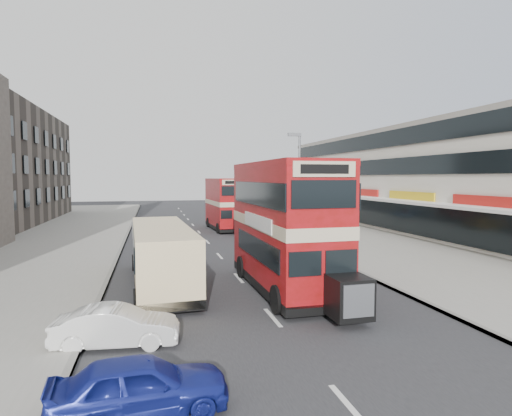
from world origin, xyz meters
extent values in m
plane|color=#28282B|center=(0.00, 0.00, 0.00)|extent=(160.00, 160.00, 0.00)
cube|color=#28282B|center=(0.00, 20.00, 0.01)|extent=(12.00, 90.00, 0.01)
cube|color=gray|center=(12.00, 20.00, 0.07)|extent=(12.00, 90.00, 0.15)
cube|color=gray|center=(-12.00, 20.00, 0.07)|extent=(12.00, 90.00, 0.15)
cube|color=gray|center=(-6.10, 20.00, 0.07)|extent=(0.20, 90.00, 0.16)
cube|color=gray|center=(6.10, 20.00, 0.07)|extent=(0.20, 90.00, 0.16)
cube|color=beige|center=(20.00, 22.00, 4.50)|extent=(8.00, 46.00, 9.00)
cube|color=black|center=(15.95, 22.00, 1.60)|extent=(0.10, 44.00, 2.40)
cube|color=gray|center=(20.00, 22.00, 9.10)|extent=(8.20, 46.20, 0.40)
cube|color=white|center=(15.10, 22.00, 3.00)|extent=(1.80, 44.00, 0.20)
cylinder|color=slate|center=(6.60, 18.00, 4.00)|extent=(0.16, 0.16, 8.00)
cube|color=slate|center=(6.20, 18.00, 8.00)|extent=(1.00, 0.20, 0.25)
cube|color=black|center=(1.50, 5.51, 0.37)|extent=(2.79, 8.45, 0.37)
cube|color=maroon|center=(1.50, 5.51, 1.63)|extent=(2.77, 8.45, 2.31)
cube|color=beige|center=(1.50, 5.51, 2.94)|extent=(2.81, 8.49, 0.47)
cube|color=maroon|center=(1.50, 5.51, 4.20)|extent=(2.77, 8.45, 2.21)
cube|color=maroon|center=(1.50, 5.51, 5.39)|extent=(2.79, 8.47, 0.26)
cube|color=black|center=(2.24, 0.69, 0.95)|extent=(1.28, 1.28, 1.37)
cube|color=black|center=(2.51, 27.40, 0.32)|extent=(2.63, 7.37, 0.32)
cube|color=maroon|center=(2.51, 27.40, 1.41)|extent=(2.61, 7.37, 2.00)
cube|color=beige|center=(2.51, 27.40, 2.54)|extent=(2.65, 7.41, 0.41)
cube|color=maroon|center=(2.51, 27.40, 3.63)|extent=(2.61, 7.37, 1.91)
cube|color=maroon|center=(2.51, 27.40, 4.66)|extent=(2.63, 7.39, 0.23)
cube|color=black|center=(3.27, 23.25, 0.82)|extent=(1.14, 1.14, 1.18)
cube|color=black|center=(-3.64, 7.46, 0.38)|extent=(2.86, 9.57, 0.38)
cube|color=beige|center=(-3.64, 7.46, 1.47)|extent=(2.84, 9.57, 2.46)
imported|color=navy|center=(-4.31, -3.22, 0.62)|extent=(3.74, 1.76, 1.24)
imported|color=white|center=(-5.07, 0.66, 0.58)|extent=(3.64, 1.57, 1.16)
imported|color=#9D180F|center=(4.97, 15.74, 0.71)|extent=(4.90, 2.02, 1.42)
imported|color=#BC7812|center=(5.50, 21.03, 0.63)|extent=(4.53, 2.11, 1.26)
imported|color=#5D86BA|center=(5.58, 33.37, 0.68)|extent=(4.04, 1.68, 1.37)
imported|color=gray|center=(8.02, 13.35, 0.95)|extent=(0.70, 0.61, 1.60)
imported|color=gray|center=(9.04, 29.20, 0.95)|extent=(1.00, 0.61, 1.60)
imported|color=gray|center=(3.82, 20.86, 0.49)|extent=(0.73, 1.88, 0.98)
imported|color=black|center=(3.82, 20.86, 1.27)|extent=(0.69, 0.47, 1.85)
camera|label=1|loc=(-4.00, -12.00, 4.87)|focal=30.01mm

